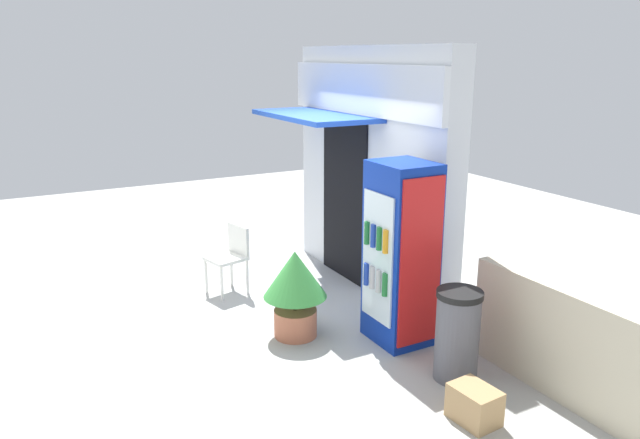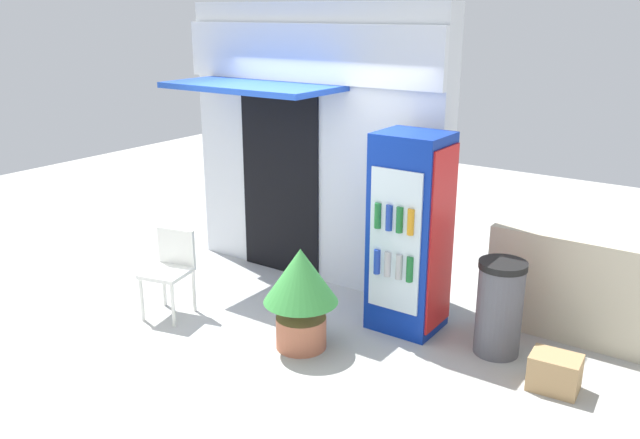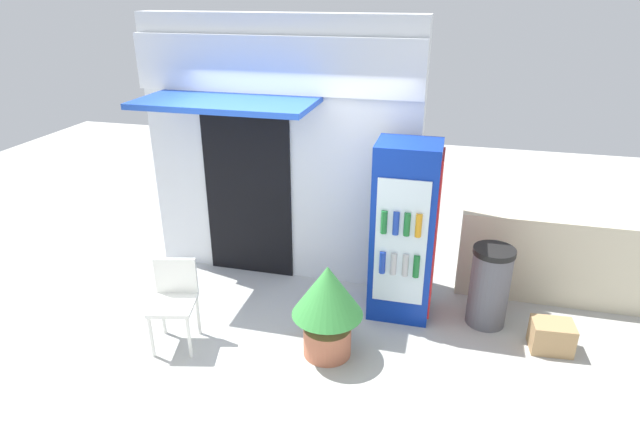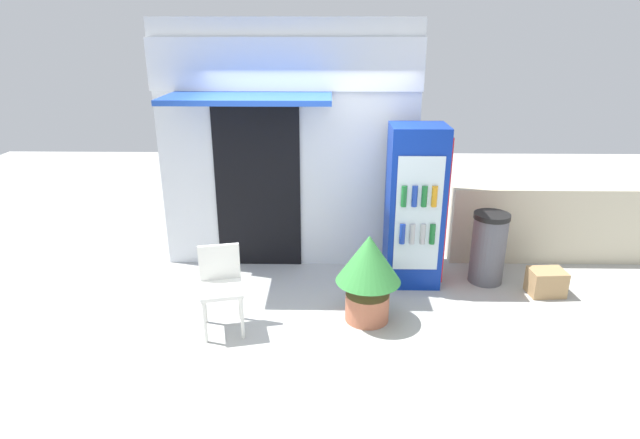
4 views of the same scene
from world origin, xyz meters
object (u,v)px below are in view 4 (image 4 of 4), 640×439
(plastic_chair, at_px, (221,281))
(potted_plant_near_shop, at_px, (368,269))
(cardboard_box, at_px, (546,282))
(trash_bin, at_px, (488,248))
(drink_cooler, at_px, (415,207))

(plastic_chair, distance_m, potted_plant_near_shop, 1.53)
(potted_plant_near_shop, bearing_deg, cardboard_box, 15.90)
(potted_plant_near_shop, bearing_deg, trash_bin, 31.54)
(plastic_chair, xyz_separation_m, cardboard_box, (3.66, 0.78, -0.37))
(plastic_chair, relative_size, potted_plant_near_shop, 0.90)
(drink_cooler, height_order, plastic_chair, drink_cooler)
(potted_plant_near_shop, height_order, cardboard_box, potted_plant_near_shop)
(trash_bin, distance_m, cardboard_box, 0.76)
(plastic_chair, xyz_separation_m, potted_plant_near_shop, (1.52, 0.17, 0.07))
(drink_cooler, height_order, trash_bin, drink_cooler)
(plastic_chair, bearing_deg, drink_cooler, 27.42)
(drink_cooler, bearing_deg, plastic_chair, -152.58)
(trash_bin, bearing_deg, cardboard_box, -27.90)
(potted_plant_near_shop, height_order, trash_bin, potted_plant_near_shop)
(drink_cooler, bearing_deg, cardboard_box, -11.87)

